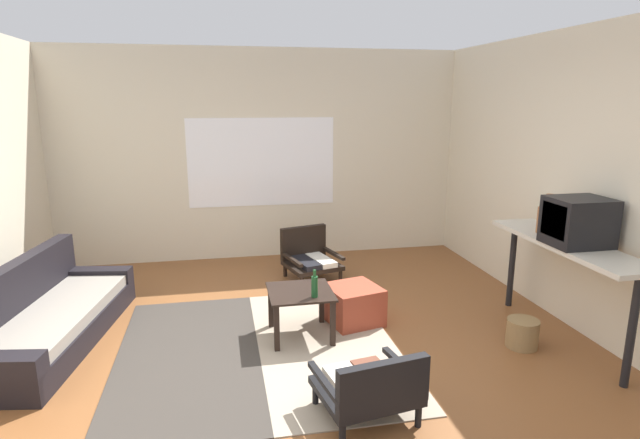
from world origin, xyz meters
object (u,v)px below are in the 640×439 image
object	(u,v)px
armchair_striped_foreground	(370,386)
armchair_by_window	(309,256)
wicker_basket	(522,333)
couch	(46,319)
console_shelf	(566,253)
clay_vase	(548,219)
crt_television	(578,222)
coffee_table	(300,300)
glass_bottle	(315,286)
ottoman_orange	(353,305)

from	to	relation	value
armchair_striped_foreground	armchair_by_window	bearing A→B (deg)	87.89
armchair_by_window	wicker_basket	xyz separation A→B (m)	(1.47, -2.09, -0.14)
couch	console_shelf	world-z (taller)	console_shelf
clay_vase	crt_television	bearing A→B (deg)	-90.46
coffee_table	glass_bottle	size ratio (longest dim) A/B	2.32
armchair_by_window	armchair_striped_foreground	distance (m)	2.84
glass_bottle	wicker_basket	bearing A→B (deg)	-13.06
couch	glass_bottle	xyz separation A→B (m)	(2.27, -0.48, 0.31)
glass_bottle	ottoman_orange	bearing A→B (deg)	39.14
coffee_table	clay_vase	distance (m)	2.32
armchair_striped_foreground	crt_television	world-z (taller)	crt_television
console_shelf	couch	bearing A→B (deg)	169.44
couch	crt_television	distance (m)	4.56
armchair_striped_foreground	glass_bottle	size ratio (longest dim) A/B	2.91
ottoman_orange	glass_bottle	distance (m)	0.66
clay_vase	couch	bearing A→B (deg)	173.16
armchair_by_window	console_shelf	world-z (taller)	console_shelf
couch	ottoman_orange	world-z (taller)	couch
couch	armchair_by_window	size ratio (longest dim) A/B	3.02
glass_bottle	armchair_by_window	bearing A→B (deg)	81.43
couch	wicker_basket	bearing A→B (deg)	-12.43
coffee_table	armchair_by_window	distance (m)	1.57
clay_vase	wicker_basket	bearing A→B (deg)	-137.31
crt_television	clay_vase	world-z (taller)	crt_television
armchair_striped_foreground	wicker_basket	bearing A→B (deg)	25.33
glass_bottle	wicker_basket	distance (m)	1.82
ottoman_orange	console_shelf	size ratio (longest dim) A/B	0.28
crt_television	clay_vase	bearing A→B (deg)	89.54
couch	crt_television	xyz separation A→B (m)	(4.38, -0.92, 0.87)
crt_television	armchair_by_window	bearing A→B (deg)	131.09
couch	glass_bottle	size ratio (longest dim) A/B	8.80
ottoman_orange	wicker_basket	xyz separation A→B (m)	(1.29, -0.76, -0.06)
glass_bottle	wicker_basket	size ratio (longest dim) A/B	0.91
console_shelf	coffee_table	bearing A→B (deg)	167.30
coffee_table	armchair_by_window	world-z (taller)	armchair_by_window
armchair_by_window	glass_bottle	bearing A→B (deg)	-98.57
crt_television	coffee_table	bearing A→B (deg)	164.81
couch	crt_television	bearing A→B (deg)	-11.84
wicker_basket	console_shelf	bearing A→B (deg)	9.46
clay_vase	armchair_by_window	bearing A→B (deg)	136.97
armchair_by_window	crt_television	size ratio (longest dim) A/B	1.52
glass_bottle	wicker_basket	world-z (taller)	glass_bottle
coffee_table	glass_bottle	bearing A→B (deg)	-58.91
console_shelf	clay_vase	bearing A→B (deg)	90.00
couch	coffee_table	distance (m)	2.20
armchair_by_window	ottoman_orange	world-z (taller)	armchair_by_window
console_shelf	armchair_by_window	bearing A→B (deg)	132.52
clay_vase	glass_bottle	bearing A→B (deg)	178.78
coffee_table	crt_television	xyz separation A→B (m)	(2.21, -0.60, 0.75)
console_shelf	glass_bottle	bearing A→B (deg)	170.95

